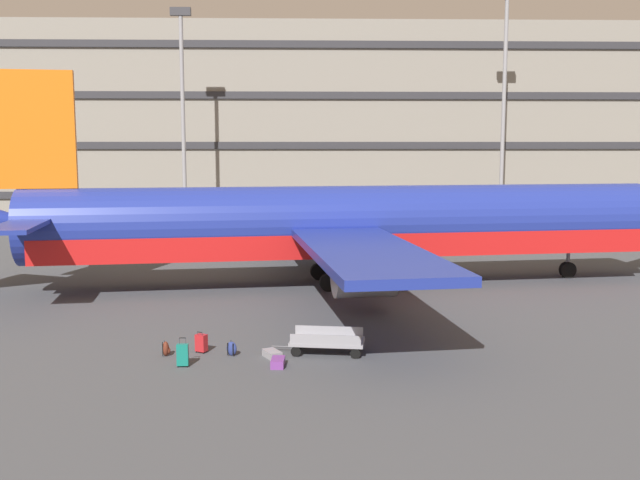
{
  "coord_description": "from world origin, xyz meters",
  "views": [
    {
      "loc": [
        -4.31,
        -37.88,
        7.3
      ],
      "look_at": [
        -3.38,
        -5.12,
        3.0
      ],
      "focal_mm": 40.26,
      "sensor_mm": 36.0,
      "label": 1
    }
  ],
  "objects_px": {
    "airliner": "(340,226)",
    "suitcase_large": "(183,355)",
    "suitcase_teal": "(201,343)",
    "backpack_upright": "(166,349)",
    "suitcase_navy": "(272,354)",
    "baggage_cart": "(327,341)",
    "backpack_purple": "(232,349)",
    "suitcase_red": "(278,362)"
  },
  "relations": [
    {
      "from": "airliner",
      "to": "suitcase_large",
      "type": "xyz_separation_m",
      "value": [
        -6.04,
        -14.1,
        -2.74
      ]
    },
    {
      "from": "suitcase_teal",
      "to": "backpack_upright",
      "type": "height_order",
      "value": "suitcase_teal"
    },
    {
      "from": "suitcase_navy",
      "to": "suitcase_teal",
      "type": "bearing_deg",
      "value": 164.46
    },
    {
      "from": "airliner",
      "to": "suitcase_teal",
      "type": "xyz_separation_m",
      "value": [
        -5.64,
        -12.44,
        -2.8
      ]
    },
    {
      "from": "suitcase_teal",
      "to": "backpack_upright",
      "type": "relative_size",
      "value": 1.35
    },
    {
      "from": "suitcase_teal",
      "to": "baggage_cart",
      "type": "bearing_deg",
      "value": -2.55
    },
    {
      "from": "suitcase_teal",
      "to": "backpack_purple",
      "type": "xyz_separation_m",
      "value": [
        1.12,
        -0.42,
        -0.11
      ]
    },
    {
      "from": "suitcase_red",
      "to": "backpack_purple",
      "type": "xyz_separation_m",
      "value": [
        -1.66,
        1.3,
        0.11
      ]
    },
    {
      "from": "suitcase_red",
      "to": "baggage_cart",
      "type": "distance_m",
      "value": 2.3
    },
    {
      "from": "suitcase_large",
      "to": "baggage_cart",
      "type": "xyz_separation_m",
      "value": [
        4.87,
        1.45,
        0.02
      ]
    },
    {
      "from": "airliner",
      "to": "baggage_cart",
      "type": "bearing_deg",
      "value": -95.28
    },
    {
      "from": "suitcase_large",
      "to": "backpack_upright",
      "type": "height_order",
      "value": "suitcase_large"
    },
    {
      "from": "suitcase_large",
      "to": "baggage_cart",
      "type": "relative_size",
      "value": 0.29
    },
    {
      "from": "airliner",
      "to": "backpack_upright",
      "type": "bearing_deg",
      "value": -118.01
    },
    {
      "from": "suitcase_teal",
      "to": "backpack_upright",
      "type": "bearing_deg",
      "value": -161.67
    },
    {
      "from": "suitcase_red",
      "to": "backpack_upright",
      "type": "distance_m",
      "value": 4.18
    },
    {
      "from": "airliner",
      "to": "backpack_purple",
      "type": "distance_m",
      "value": 13.94
    },
    {
      "from": "suitcase_red",
      "to": "baggage_cart",
      "type": "relative_size",
      "value": 0.25
    },
    {
      "from": "airliner",
      "to": "backpack_purple",
      "type": "bearing_deg",
      "value": -109.39
    },
    {
      "from": "suitcase_navy",
      "to": "backpack_purple",
      "type": "bearing_deg",
      "value": 168.54
    },
    {
      "from": "suitcase_large",
      "to": "suitcase_red",
      "type": "relative_size",
      "value": 1.17
    },
    {
      "from": "suitcase_teal",
      "to": "baggage_cart",
      "type": "xyz_separation_m",
      "value": [
        4.47,
        -0.2,
        0.07
      ]
    },
    {
      "from": "airliner",
      "to": "suitcase_large",
      "type": "bearing_deg",
      "value": -113.19
    },
    {
      "from": "airliner",
      "to": "suitcase_large",
      "type": "height_order",
      "value": "airliner"
    },
    {
      "from": "suitcase_navy",
      "to": "baggage_cart",
      "type": "height_order",
      "value": "baggage_cart"
    },
    {
      "from": "suitcase_large",
      "to": "backpack_upright",
      "type": "xyz_separation_m",
      "value": [
        -0.79,
        1.26,
        -0.16
      ]
    },
    {
      "from": "suitcase_teal",
      "to": "baggage_cart",
      "type": "relative_size",
      "value": 0.23
    },
    {
      "from": "suitcase_teal",
      "to": "backpack_purple",
      "type": "bearing_deg",
      "value": -20.51
    },
    {
      "from": "airliner",
      "to": "backpack_upright",
      "type": "height_order",
      "value": "airliner"
    },
    {
      "from": "suitcase_red",
      "to": "airliner",
      "type": "bearing_deg",
      "value": 78.55
    },
    {
      "from": "suitcase_navy",
      "to": "backpack_upright",
      "type": "xyz_separation_m",
      "value": [
        -3.73,
        0.32,
        0.12
      ]
    },
    {
      "from": "backpack_purple",
      "to": "baggage_cart",
      "type": "height_order",
      "value": "baggage_cart"
    },
    {
      "from": "suitcase_teal",
      "to": "suitcase_navy",
      "type": "height_order",
      "value": "suitcase_teal"
    },
    {
      "from": "backpack_upright",
      "to": "backpack_purple",
      "type": "bearing_deg",
      "value": -0.67
    },
    {
      "from": "backpack_upright",
      "to": "backpack_purple",
      "type": "xyz_separation_m",
      "value": [
        2.3,
        -0.03,
        -0.01
      ]
    },
    {
      "from": "suitcase_navy",
      "to": "baggage_cart",
      "type": "relative_size",
      "value": 0.26
    },
    {
      "from": "suitcase_large",
      "to": "baggage_cart",
      "type": "bearing_deg",
      "value": 16.62
    },
    {
      "from": "backpack_purple",
      "to": "airliner",
      "type": "bearing_deg",
      "value": 70.61
    },
    {
      "from": "backpack_upright",
      "to": "backpack_purple",
      "type": "relative_size",
      "value": 1.02
    },
    {
      "from": "suitcase_teal",
      "to": "suitcase_large",
      "type": "bearing_deg",
      "value": -103.47
    },
    {
      "from": "airliner",
      "to": "suitcase_navy",
      "type": "relative_size",
      "value": 44.08
    },
    {
      "from": "suitcase_red",
      "to": "backpack_purple",
      "type": "bearing_deg",
      "value": 141.85
    }
  ]
}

